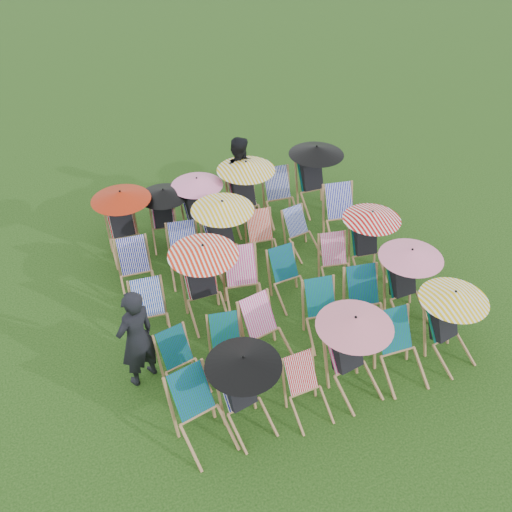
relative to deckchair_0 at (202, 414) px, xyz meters
name	(u,v)px	position (x,y,z in m)	size (l,w,h in m)	color
ground	(269,301)	(1.94, 2.18, -0.50)	(100.00, 100.00, 0.00)	black
deckchair_0	(202,414)	(0.00, 0.00, 0.00)	(0.83, 1.02, 0.99)	#A1764B
deckchair_1	(245,392)	(0.63, 0.01, 0.16)	(1.04, 1.13, 1.23)	#A1764B
deckchair_2	(308,391)	(1.52, -0.14, -0.08)	(0.57, 0.78, 0.83)	#A1764B
deckchair_3	(353,354)	(2.31, 0.02, 0.20)	(1.11, 1.20, 1.32)	#A1764B
deckchair_4	(401,351)	(3.12, -0.05, -0.01)	(0.69, 0.93, 0.97)	#A1764B
deckchair_5	(451,325)	(4.01, 0.00, 0.16)	(1.04, 1.13, 1.24)	#A1764B
deckchair_6	(182,364)	(0.03, 1.00, -0.07)	(0.70, 0.87, 0.84)	#A1764B
deckchair_7	(228,349)	(0.75, 1.03, -0.08)	(0.67, 0.85, 0.84)	#A1764B
deckchair_8	(267,333)	(1.41, 1.06, -0.02)	(0.78, 0.97, 0.94)	#A1764B
deckchair_9	(324,315)	(2.43, 1.10, -0.04)	(0.72, 0.91, 0.91)	#A1764B
deckchair_10	(367,304)	(3.17, 1.02, -0.01)	(0.78, 0.99, 0.97)	#A1764B
deckchair_11	(408,282)	(3.97, 1.09, 0.17)	(1.06, 1.10, 1.26)	#A1764B
deckchair_12	(151,315)	(-0.15, 2.15, -0.04)	(0.68, 0.89, 0.91)	#A1764B
deckchair_13	(204,281)	(0.82, 2.32, 0.23)	(1.16, 1.20, 1.38)	#A1764B
deckchair_14	(244,284)	(1.49, 2.25, 0.00)	(0.81, 1.02, 1.00)	#A1764B
deckchair_15	(289,278)	(2.31, 2.15, -0.06)	(0.63, 0.84, 0.88)	#A1764B
deckchair_16	(337,264)	(3.27, 2.21, -0.07)	(0.70, 0.88, 0.86)	#A1764B
deckchair_17	(369,242)	(3.96, 2.31, 0.16)	(1.05, 1.11, 1.24)	#A1764B
deckchair_18	(137,272)	(-0.12, 3.30, -0.02)	(0.69, 0.91, 0.94)	#A1764B
deckchair_19	(185,255)	(0.81, 3.44, -0.03)	(0.75, 0.95, 0.94)	#A1764B
deckchair_20	(224,234)	(1.58, 3.45, 0.22)	(1.15, 1.24, 1.36)	#A1764B
deckchair_21	(263,239)	(2.32, 3.38, -0.06)	(0.67, 0.86, 0.88)	#A1764B
deckchair_22	(302,233)	(3.11, 3.32, -0.09)	(0.65, 0.82, 0.81)	#A1764B
deckchair_23	(343,217)	(4.05, 3.38, 0.02)	(0.82, 1.04, 1.03)	#A1764B
deckchair_24	(123,223)	(-0.05, 4.56, 0.20)	(1.11, 1.16, 1.32)	#A1764B
deckchair_25	(164,216)	(0.75, 4.61, 0.11)	(0.97, 1.03, 1.15)	#A1764B
deckchair_26	(198,206)	(1.46, 4.65, 0.15)	(1.03, 1.09, 1.22)	#A1764B
deckchair_27	(246,193)	(2.46, 4.58, 0.24)	(1.17, 1.22, 1.39)	#A1764B
deckchair_28	(281,197)	(3.22, 4.53, -0.01)	(0.73, 0.96, 0.98)	#A1764B
deckchair_29	(315,177)	(4.06, 4.65, 0.23)	(1.16, 1.21, 1.37)	#A1764B
person_left	(137,338)	(-0.52, 1.35, 0.37)	(0.63, 0.41, 1.72)	black
person_rear	(238,176)	(2.46, 5.05, 0.38)	(0.85, 0.66, 1.75)	black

